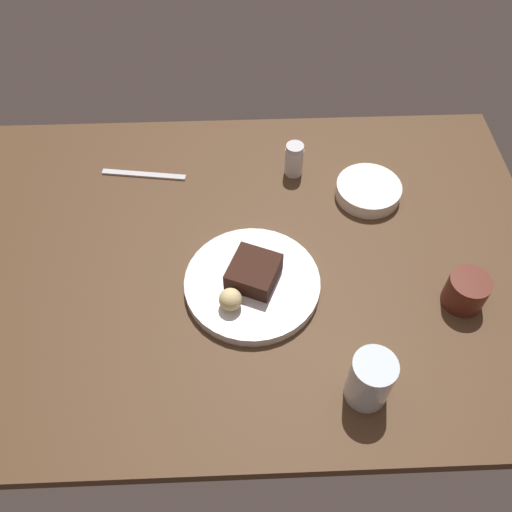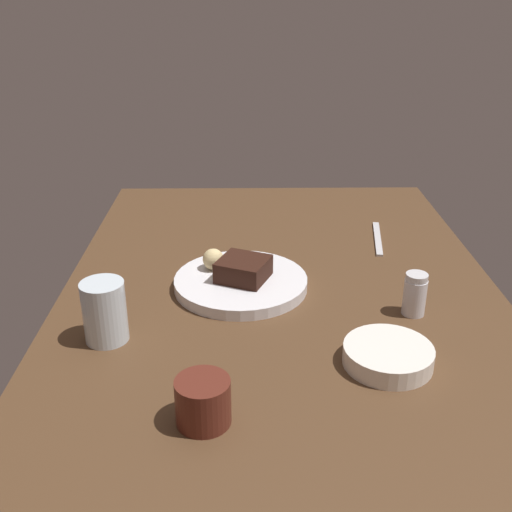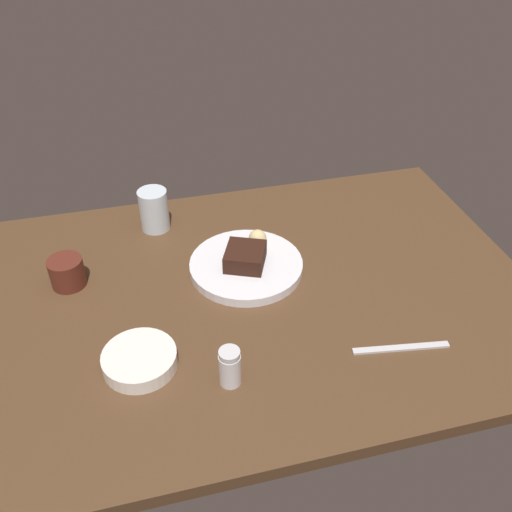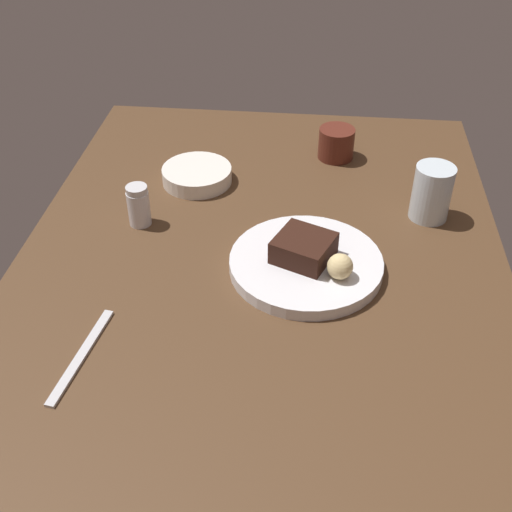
{
  "view_description": "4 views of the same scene",
  "coord_description": "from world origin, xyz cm",
  "views": [
    {
      "loc": [
        -0.71,
        -64.46,
        87.37
      ],
      "look_at": [
        1.71,
        -2.07,
        5.19
      ],
      "focal_mm": 37.38,
      "sensor_mm": 36.0,
      "label": 1
    },
    {
      "loc": [
        105.65,
        -6.3,
        58.04
      ],
      "look_at": [
        -3.31,
        -4.76,
        7.86
      ],
      "focal_mm": 42.94,
      "sensor_mm": 36.0,
      "label": 2
    },
    {
      "loc": [
        23.16,
        89.49,
        83.58
      ],
      "look_at": [
        -1.61,
        -8.07,
        6.2
      ],
      "focal_mm": 39.55,
      "sensor_mm": 36.0,
      "label": 3
    },
    {
      "loc": [
        -83.43,
        -8.11,
        70.98
      ],
      "look_at": [
        -1.77,
        0.36,
        7.08
      ],
      "focal_mm": 45.14,
      "sensor_mm": 36.0,
      "label": 4
    }
  ],
  "objects": [
    {
      "name": "dining_table",
      "position": [
        0.0,
        0.0,
        1.5
      ],
      "size": [
        120.0,
        84.0,
        3.0
      ],
      "primitive_type": "cube",
      "color": "#4C331E",
      "rests_on": "ground"
    },
    {
      "name": "dessert_plate",
      "position": [
        0.77,
        -7.75,
        4.08
      ],
      "size": [
        25.61,
        25.61,
        2.15
      ],
      "primitive_type": "cylinder",
      "color": "silver",
      "rests_on": "dining_table"
    },
    {
      "name": "chocolate_cake_slice",
      "position": [
        1.09,
        -7.23,
        7.16
      ],
      "size": [
        11.32,
        11.5,
        4.0
      ],
      "primitive_type": "cube",
      "rotation": [
        0.0,
        0.0,
        1.17
      ],
      "color": "black",
      "rests_on": "dessert_plate"
    },
    {
      "name": "bread_roll",
      "position": [
        -3.29,
        -13.17,
        7.25
      ],
      "size": [
        4.18,
        4.18,
        4.18
      ],
      "primitive_type": "sphere",
      "color": "#DBC184",
      "rests_on": "dessert_plate"
    },
    {
      "name": "salt_shaker",
      "position": [
        11.08,
        23.04,
        6.87
      ],
      "size": [
        4.07,
        4.07,
        7.85
      ],
      "color": "silver",
      "rests_on": "dining_table"
    },
    {
      "name": "water_glass",
      "position": [
        18.79,
        -29.72,
        8.23
      ],
      "size": [
        7.15,
        7.15,
        10.46
      ],
      "primitive_type": "cylinder",
      "color": "silver",
      "rests_on": "dining_table"
    },
    {
      "name": "side_bowl",
      "position": [
        26.61,
        15.23,
        4.55
      ],
      "size": [
        13.94,
        13.94,
        3.1
      ],
      "primitive_type": "cylinder",
      "color": "white",
      "rests_on": "dining_table"
    },
    {
      "name": "coffee_cup",
      "position": [
        39.64,
        -12.44,
        6.3
      ],
      "size": [
        7.54,
        7.54,
        6.59
      ],
      "primitive_type": "cylinder",
      "color": "#562319",
      "rests_on": "dining_table"
    },
    {
      "name": "butter_knife",
      "position": [
        -22.53,
        23.34,
        3.25
      ],
      "size": [
        19.0,
        4.13,
        0.5
      ],
      "primitive_type": "cube",
      "rotation": [
        0.0,
        0.0,
        6.14
      ],
      "color": "silver",
      "rests_on": "dining_table"
    }
  ]
}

